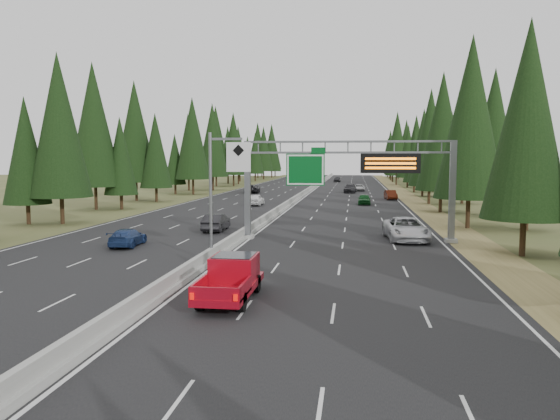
# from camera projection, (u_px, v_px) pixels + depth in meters

# --- Properties ---
(road) EXTENTS (32.00, 260.00, 0.08)m
(road) POSITION_uv_depth(u_px,v_px,m) (299.00, 199.00, 88.37)
(road) COLOR black
(road) RESTS_ON ground
(shoulder_right) EXTENTS (3.60, 260.00, 0.06)m
(shoulder_right) POSITION_uv_depth(u_px,v_px,m) (412.00, 200.00, 85.97)
(shoulder_right) COLOR olive
(shoulder_right) RESTS_ON ground
(shoulder_left) EXTENTS (3.60, 260.00, 0.06)m
(shoulder_left) POSITION_uv_depth(u_px,v_px,m) (193.00, 198.00, 90.77)
(shoulder_left) COLOR #434F24
(shoulder_left) RESTS_ON ground
(median_barrier) EXTENTS (0.70, 260.00, 0.85)m
(median_barrier) POSITION_uv_depth(u_px,v_px,m) (299.00, 196.00, 88.33)
(median_barrier) COLOR gray
(median_barrier) RESTS_ON road
(sign_gantry) EXTENTS (16.75, 0.98, 7.80)m
(sign_gantry) POSITION_uv_depth(u_px,v_px,m) (356.00, 174.00, 42.17)
(sign_gantry) COLOR slate
(sign_gantry) RESTS_ON road
(hov_sign_pole) EXTENTS (2.80, 0.50, 8.00)m
(hov_sign_pole) POSITION_uv_depth(u_px,v_px,m) (220.00, 187.00, 33.56)
(hov_sign_pole) COLOR slate
(hov_sign_pole) RESTS_ON road
(tree_row_right) EXTENTS (11.87, 240.91, 18.35)m
(tree_row_right) POSITION_uv_depth(u_px,v_px,m) (446.00, 142.00, 78.00)
(tree_row_right) COLOR black
(tree_row_right) RESTS_ON ground
(tree_row_left) EXTENTS (11.83, 241.47, 18.91)m
(tree_row_left) POSITION_uv_depth(u_px,v_px,m) (162.00, 140.00, 88.15)
(tree_row_left) COLOR black
(tree_row_left) RESTS_ON ground
(silver_minivan) EXTENTS (3.55, 6.72, 1.80)m
(silver_minivan) POSITION_uv_depth(u_px,v_px,m) (406.00, 229.00, 42.86)
(silver_minivan) COLOR silver
(silver_minivan) RESTS_ON road
(red_pickup) EXTENTS (2.11, 5.89, 1.92)m
(red_pickup) POSITION_uv_depth(u_px,v_px,m) (232.00, 275.00, 25.09)
(red_pickup) COLOR black
(red_pickup) RESTS_ON road
(car_ahead_green) EXTENTS (1.78, 4.35, 1.48)m
(car_ahead_green) POSITION_uv_depth(u_px,v_px,m) (364.00, 199.00, 76.60)
(car_ahead_green) COLOR #12501C
(car_ahead_green) RESTS_ON road
(car_ahead_dkred) EXTENTS (1.98, 4.60, 1.47)m
(car_ahead_dkred) POSITION_uv_depth(u_px,v_px,m) (391.00, 195.00, 85.91)
(car_ahead_dkred) COLOR #501A0B
(car_ahead_dkred) RESTS_ON road
(car_ahead_dkgrey) EXTENTS (2.50, 5.61, 1.60)m
(car_ahead_dkgrey) POSITION_uv_depth(u_px,v_px,m) (350.00, 188.00, 103.32)
(car_ahead_dkgrey) COLOR black
(car_ahead_dkgrey) RESTS_ON road
(car_ahead_white) EXTENTS (2.20, 4.65, 1.28)m
(car_ahead_white) POSITION_uv_depth(u_px,v_px,m) (359.00, 188.00, 109.31)
(car_ahead_white) COLOR silver
(car_ahead_white) RESTS_ON road
(car_ahead_far) EXTENTS (1.95, 4.44, 1.49)m
(car_ahead_far) POSITION_uv_depth(u_px,v_px,m) (337.00, 179.00, 151.09)
(car_ahead_far) COLOR black
(car_ahead_far) RESTS_ON road
(car_onc_near) EXTENTS (1.65, 4.63, 1.52)m
(car_onc_near) POSITION_uv_depth(u_px,v_px,m) (216.00, 222.00, 48.43)
(car_onc_near) COLOR black
(car_onc_near) RESTS_ON road
(car_onc_blue) EXTENTS (2.16, 4.60, 1.30)m
(car_onc_blue) POSITION_uv_depth(u_px,v_px,m) (128.00, 237.00, 40.01)
(car_onc_blue) COLOR navy
(car_onc_blue) RESTS_ON road
(car_onc_white) EXTENTS (1.98, 4.67, 1.58)m
(car_onc_white) POSITION_uv_depth(u_px,v_px,m) (256.00, 200.00, 75.10)
(car_onc_white) COLOR white
(car_onc_white) RESTS_ON road
(car_onc_far) EXTENTS (3.18, 5.95, 1.59)m
(car_onc_far) POSITION_uv_depth(u_px,v_px,m) (252.00, 189.00, 102.57)
(car_onc_far) COLOR black
(car_onc_far) RESTS_ON road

